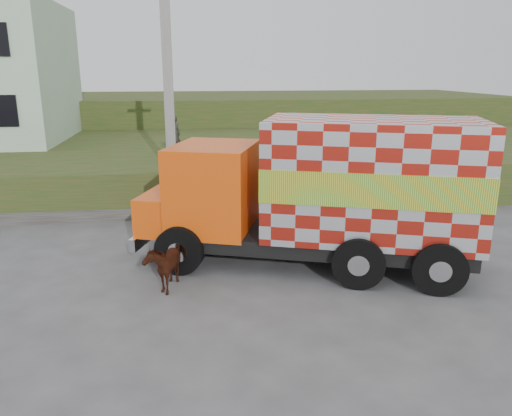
{
  "coord_description": "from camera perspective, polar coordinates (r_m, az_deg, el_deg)",
  "views": [
    {
      "loc": [
        -0.5,
        -11.55,
        4.66
      ],
      "look_at": [
        1.16,
        0.33,
        1.3
      ],
      "focal_mm": 35.0,
      "sensor_mm": 36.0,
      "label": 1
    }
  ],
  "objects": [
    {
      "name": "ground",
      "position": [
        12.46,
        -5.1,
        -6.37
      ],
      "size": [
        120.0,
        120.0,
        0.0
      ],
      "primitive_type": "plane",
      "color": "#474749",
      "rests_on": "ground"
    },
    {
      "name": "embankment",
      "position": [
        21.91,
        -6.53,
        5.26
      ],
      "size": [
        40.0,
        12.0,
        1.5
      ],
      "primitive_type": "cube",
      "color": "#214416",
      "rests_on": "ground"
    },
    {
      "name": "embankment_far",
      "position": [
        33.7,
        -7.16,
        10.14
      ],
      "size": [
        40.0,
        12.0,
        3.0
      ],
      "primitive_type": "cube",
      "color": "#214416",
      "rests_on": "ground"
    },
    {
      "name": "retaining_strip",
      "position": [
        16.44,
        -12.87,
        -0.5
      ],
      "size": [
        16.0,
        0.5,
        0.4
      ],
      "primitive_type": "cube",
      "color": "#595651",
      "rests_on": "ground"
    },
    {
      "name": "utility_pole",
      "position": [
        16.17,
        -9.98,
        13.34
      ],
      "size": [
        1.2,
        0.3,
        8.0
      ],
      "color": "gray",
      "rests_on": "ground"
    },
    {
      "name": "cargo_truck",
      "position": [
        11.95,
        7.82,
        1.85
      ],
      "size": [
        8.38,
        4.98,
        3.57
      ],
      "rotation": [
        0.0,
        0.0,
        -0.33
      ],
      "color": "black",
      "rests_on": "ground"
    },
    {
      "name": "cow",
      "position": [
        11.15,
        -10.47,
        -6.34
      ],
      "size": [
        0.85,
        1.36,
        1.07
      ],
      "primitive_type": "imported",
      "rotation": [
        0.0,
        0.0,
        -0.23
      ],
      "color": "#38190E",
      "rests_on": "ground"
    },
    {
      "name": "pedestrian",
      "position": [
        19.11,
        -9.39,
        8.2
      ],
      "size": [
        0.65,
        0.55,
        1.5
      ],
      "primitive_type": "imported",
      "rotation": [
        0.0,
        0.0,
        3.55
      ],
      "color": "#2A2725",
      "rests_on": "embankment"
    }
  ]
}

